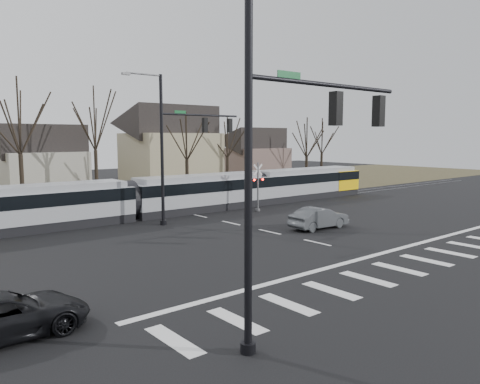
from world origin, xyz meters
TOP-DOWN VIEW (x-y plane):
  - ground at (0.00, 0.00)m, footprint 140.00×140.00m
  - grass_verge at (0.00, 32.00)m, footprint 140.00×28.00m
  - crosswalk at (0.00, -4.00)m, footprint 27.00×2.60m
  - stop_line at (0.00, -1.80)m, footprint 28.00×0.35m
  - lane_dashes at (0.00, 16.00)m, footprint 0.18×30.00m
  - rail_pair at (0.00, 15.80)m, footprint 90.00×1.52m
  - tram at (1.39, 16.00)m, footprint 38.95×2.89m
  - sedan at (3.30, 4.76)m, footprint 1.91×4.46m
  - suv at (-17.01, -0.59)m, footprint 2.32×4.96m
  - signal_pole_near_left at (-10.41, -6.00)m, footprint 9.28×0.44m
  - signal_pole_far at (-2.41, 12.50)m, footprint 9.28×0.44m
  - rail_crossing_signal at (5.00, 12.79)m, footprint 1.08×0.36m
  - tree_row at (2.00, 26.00)m, footprint 59.20×7.20m
  - house_b at (-5.00, 36.00)m, footprint 8.64×7.56m
  - house_c at (9.00, 33.00)m, footprint 10.80×8.64m
  - house_d at (24.00, 35.00)m, footprint 8.64×7.56m

SIDE VIEW (x-z plane):
  - ground at x=0.00m, z-range 0.00..0.00m
  - grass_verge at x=0.00m, z-range 0.00..0.01m
  - crosswalk at x=0.00m, z-range 0.00..0.01m
  - stop_line at x=0.00m, z-range 0.00..0.01m
  - lane_dashes at x=0.00m, z-range 0.00..0.01m
  - rail_pair at x=0.00m, z-range 0.00..0.06m
  - suv at x=-17.01m, z-range 0.00..1.37m
  - sedan at x=3.30m, z-range 0.00..1.42m
  - tram at x=1.39m, z-range 0.13..3.09m
  - rail_crossing_signal at x=5.00m, z-range -0.11..3.89m
  - house_b at x=-5.00m, z-range 0.14..7.79m
  - house_d at x=24.00m, z-range 0.14..7.79m
  - tree_row at x=2.00m, z-range 0.00..10.00m
  - house_c at x=9.00m, z-range 0.18..10.28m
  - signal_pole_near_left at x=-10.41m, z-range 0.60..10.80m
  - signal_pole_far at x=-2.41m, z-range 0.60..10.80m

